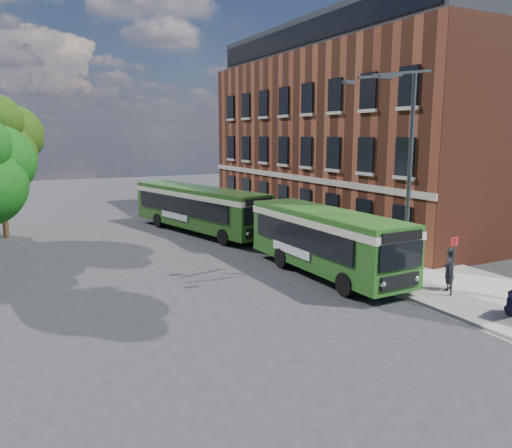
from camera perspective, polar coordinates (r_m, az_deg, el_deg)
ground at (r=21.27m, az=2.36°, el=-7.56°), size 120.00×120.00×0.00m
pavement at (r=31.41m, az=6.32°, el=-1.66°), size 6.00×48.00×0.15m
kerb_line at (r=29.89m, az=1.43°, el=-2.34°), size 0.12×48.00×0.01m
brick_office at (r=38.13m, az=12.12°, el=10.68°), size 12.10×26.00×14.20m
street_lamp at (r=21.61m, az=16.43°, el=5.28°), size 2.96×2.38×9.00m
bus_stop_sign at (r=21.17m, az=21.58°, el=-4.13°), size 0.35×0.08×2.52m
bus_front at (r=23.33m, az=8.00°, el=-1.42°), size 2.77×9.85×3.02m
bus_rear at (r=33.53m, az=-6.58°, el=2.14°), size 5.32×12.71×3.02m
pedestrian_a at (r=22.01m, az=21.19°, el=-4.84°), size 0.77×0.69×1.78m
pedestrian_b at (r=22.87m, az=16.00°, el=-4.19°), size 0.86×0.71×1.62m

